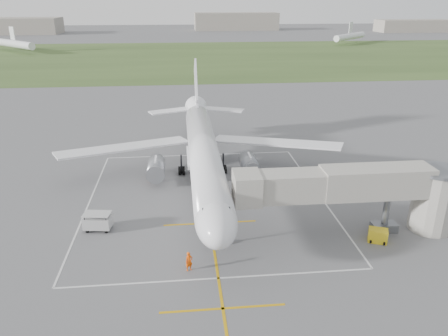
{
  "coord_description": "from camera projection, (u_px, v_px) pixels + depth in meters",
  "views": [
    {
      "loc": [
        -2.75,
        -51.78,
        22.93
      ],
      "look_at": [
        2.14,
        -4.0,
        4.0
      ],
      "focal_mm": 35.0,
      "sensor_mm": 36.0,
      "label": 1
    }
  ],
  "objects": [
    {
      "name": "apron_markings",
      "position": [
        207.0,
        206.0,
        51.2
      ],
      "size": [
        28.2,
        60.0,
        0.01
      ],
      "color": "#C8920B",
      "rests_on": "ground"
    },
    {
      "name": "distant_aircraft",
      "position": [
        196.0,
        40.0,
        209.0
      ],
      "size": [
        185.49,
        46.39,
        8.85
      ],
      "color": "white",
      "rests_on": "ground"
    },
    {
      "name": "baggage_cart",
      "position": [
        98.0,
        222.0,
        45.61
      ],
      "size": [
        2.99,
        2.04,
        1.93
      ],
      "rotation": [
        0.0,
        0.0,
        -0.14
      ],
      "color": "#B3B3B3",
      "rests_on": "ground"
    },
    {
      "name": "jet_bridge",
      "position": [
        368.0,
        190.0,
        43.85
      ],
      "size": [
        23.4,
        5.0,
        7.2
      ],
      "color": "gray",
      "rests_on": "ground"
    },
    {
      "name": "ground",
      "position": [
        204.0,
        186.0,
        56.59
      ],
      "size": [
        700.0,
        700.0,
        0.0
      ],
      "primitive_type": "plane",
      "color": "#555558",
      "rests_on": "ground"
    },
    {
      "name": "distant_hangars",
      "position": [
        157.0,
        24.0,
        298.61
      ],
      "size": [
        345.0,
        49.0,
        12.0
      ],
      "color": "gray",
      "rests_on": "ground"
    },
    {
      "name": "airliner",
      "position": [
        204.0,
        152.0,
        55.68
      ],
      "size": [
        38.93,
        46.75,
        13.52
      ],
      "color": "white",
      "rests_on": "ground"
    },
    {
      "name": "ramp_worker_wing",
      "position": [
        151.0,
        176.0,
        57.52
      ],
      "size": [
        0.97,
        1.02,
        1.67
      ],
      "primitive_type": "imported",
      "rotation": [
        0.0,
        0.0,
        2.15
      ],
      "color": "#FD4208",
      "rests_on": "ground"
    },
    {
      "name": "gpu_unit",
      "position": [
        378.0,
        236.0,
        43.54
      ],
      "size": [
        2.14,
        1.82,
        1.37
      ],
      "rotation": [
        0.0,
        0.0,
        -0.39
      ],
      "color": "yellow",
      "rests_on": "ground"
    },
    {
      "name": "grass_strip",
      "position": [
        185.0,
        57.0,
        176.91
      ],
      "size": [
        700.0,
        120.0,
        0.02
      ],
      "primitive_type": "cube",
      "color": "#354C21",
      "rests_on": "ground"
    },
    {
      "name": "ramp_worker_nose",
      "position": [
        189.0,
        261.0,
        38.88
      ],
      "size": [
        0.78,
        0.64,
        1.83
      ],
      "primitive_type": "imported",
      "rotation": [
        0.0,
        0.0,
        0.36
      ],
      "color": "#F55107",
      "rests_on": "ground"
    }
  ]
}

